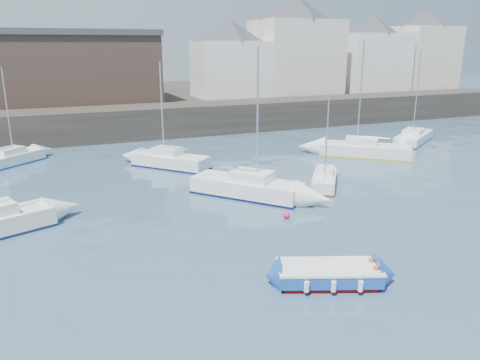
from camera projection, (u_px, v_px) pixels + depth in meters
name	position (u px, v px, depth m)	size (l,w,h in m)	color
water	(371.00, 309.00, 16.39)	(220.00, 220.00, 0.00)	#2D4760
quay_wall	(153.00, 121.00, 47.02)	(90.00, 5.00, 3.00)	#28231E
land_strip	(124.00, 102.00, 63.01)	(90.00, 32.00, 2.80)	#28231E
bldg_east_a	(296.00, 45.00, 58.53)	(13.36, 13.36, 11.80)	beige
bldg_east_b	(370.00, 52.00, 62.40)	(11.88, 11.88, 9.95)	white
bldg_east_c	(423.00, 48.00, 65.56)	(11.14, 11.14, 10.95)	beige
bldg_east_d	(230.00, 58.00, 55.19)	(11.14, 11.14, 8.95)	white
warehouse	(79.00, 66.00, 50.47)	(16.40, 10.40, 7.60)	#3D2D26
blue_dinghy	(329.00, 274.00, 18.04)	(4.30, 3.01, 0.75)	#8A0507
sailboat_b	(247.00, 187.00, 28.46)	(6.14, 6.66, 8.86)	white
sailboat_c	(324.00, 179.00, 30.50)	(3.77, 4.50, 5.92)	white
sailboat_d	(365.00, 150.00, 38.57)	(7.07, 6.43, 9.27)	white
sailboat_f	(170.00, 160.00, 35.10)	(5.41, 5.72, 7.77)	white
sailboat_g	(414.00, 137.00, 44.16)	(6.65, 5.44, 8.36)	white
sailboat_h	(8.00, 159.00, 35.75)	(5.46, 5.13, 7.32)	white
buoy_near	(297.00, 281.00, 18.34)	(0.41, 0.41, 0.41)	#FF1E66
buoy_mid	(286.00, 218.00, 24.99)	(0.38, 0.38, 0.38)	#FF1E66
buoy_far	(231.00, 174.00, 33.41)	(0.39, 0.39, 0.39)	#FF1E66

